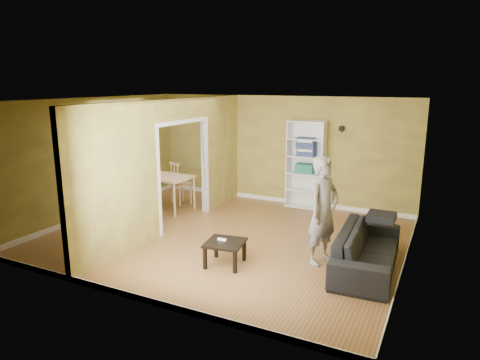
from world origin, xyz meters
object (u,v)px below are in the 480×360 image
chair_near (150,195)px  bookshelf (307,165)px  chair_far (181,183)px  dining_table (164,179)px  person (324,202)px  sofa (368,243)px  coffee_table (225,245)px  chair_left (139,188)px

chair_near → bookshelf: bearing=33.8°
chair_far → dining_table: bearing=100.7°
person → sofa: bearing=-60.5°
dining_table → chair_near: size_ratio=1.23×
bookshelf → dining_table: bearing=-150.8°
coffee_table → chair_near: chair_near is taller
dining_table → chair_left: (-0.74, -0.01, -0.28)m
person → coffee_table: person is taller
person → chair_near: (-4.04, 0.69, -0.53)m
chair_far → person: bearing=175.1°
sofa → bookshelf: bearing=31.1°
sofa → chair_far: bearing=66.2°
person → chair_near: person is taller
sofa → person: size_ratio=1.06×
person → chair_left: person is taller
sofa → chair_left: size_ratio=2.54×
chair_left → chair_near: 1.06m
bookshelf → chair_far: 3.05m
person → bookshelf: (-1.23, 2.98, -0.01)m
person → chair_far: size_ratio=1.99×
coffee_table → chair_near: size_ratio=0.58×
bookshelf → coffee_table: 3.84m
dining_table → chair_near: chair_near is taller
person → bookshelf: person is taller
coffee_table → chair_far: bearing=134.6°
chair_left → coffee_table: bearing=37.8°
sofa → chair_left: 5.74m
person → chair_near: 4.14m
sofa → person: person is taller
bookshelf → sofa: bearing=-55.8°
coffee_table → dining_table: 3.52m
bookshelf → coffee_table: (-0.14, -3.78, -0.69)m
coffee_table → sofa: bearing=23.3°
person → chair_near: bearing=101.6°
person → dining_table: bearing=93.3°
sofa → chair_near: 4.80m
dining_table → chair_near: 0.69m
chair_far → coffee_table: bearing=154.9°
person → chair_left: size_ratio=2.40×
sofa → person: (-0.72, -0.10, 0.62)m
dining_table → coffee_table: bearing=-37.9°
coffee_table → bookshelf: bearing=87.9°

